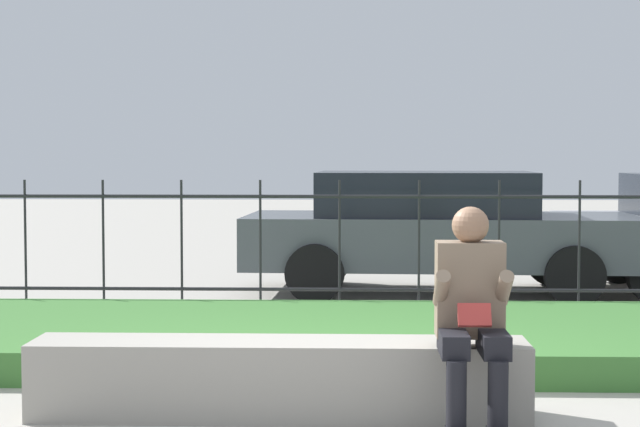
{
  "coord_description": "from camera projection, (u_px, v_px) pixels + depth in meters",
  "views": [
    {
      "loc": [
        0.16,
        -6.21,
        1.55
      ],
      "look_at": [
        -0.15,
        2.9,
        1.04
      ],
      "focal_mm": 60.0,
      "sensor_mm": 36.0,
      "label": 1
    }
  ],
  "objects": [
    {
      "name": "ground_plane",
      "position": [
        329.0,
        417.0,
        6.29
      ],
      "size": [
        60.0,
        60.0,
        0.0
      ],
      "primitive_type": "plane",
      "color": "#A8A399"
    },
    {
      "name": "person_seated_reader",
      "position": [
        472.0,
        309.0,
        5.95
      ],
      "size": [
        0.42,
        0.73,
        1.25
      ],
      "color": "black",
      "rests_on": "ground_plane"
    },
    {
      "name": "iron_fence",
      "position": [
        339.0,
        245.0,
        10.12
      ],
      "size": [
        8.28,
        0.03,
        1.3
      ],
      "color": "#232326",
      "rests_on": "ground_plane"
    },
    {
      "name": "car_parked_center",
      "position": [
        436.0,
        229.0,
        11.84
      ],
      "size": [
        4.36,
        2.07,
        1.35
      ],
      "rotation": [
        0.0,
        0.0,
        -0.04
      ],
      "color": "#4C5156",
      "rests_on": "ground_plane"
    },
    {
      "name": "stone_bench",
      "position": [
        279.0,
        383.0,
        6.28
      ],
      "size": [
        2.91,
        0.48,
        0.45
      ],
      "color": "gray",
      "rests_on": "ground_plane"
    },
    {
      "name": "grass_berm",
      "position": [
        336.0,
        338.0,
        8.29
      ],
      "size": [
        10.28,
        2.64,
        0.23
      ],
      "color": "#3D7533",
      "rests_on": "ground_plane"
    }
  ]
}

